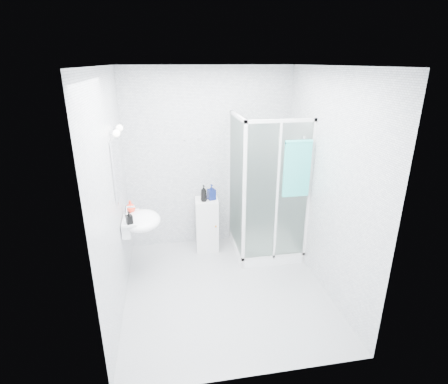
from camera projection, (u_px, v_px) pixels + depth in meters
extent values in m
cube|color=silver|center=(225.00, 191.00, 3.86)|extent=(2.40, 2.60, 2.60)
cube|color=#A8AAAC|center=(225.00, 289.00, 4.32)|extent=(2.40, 2.60, 0.01)
cube|color=silver|center=(225.00, 66.00, 3.41)|extent=(2.40, 2.60, 0.01)
cube|color=white|center=(264.00, 246.00, 5.20)|extent=(0.90, 0.90, 0.12)
cube|color=silver|center=(238.00, 116.00, 4.46)|extent=(0.04, 0.90, 0.04)
cube|color=silver|center=(281.00, 121.00, 4.13)|extent=(0.90, 0.04, 0.04)
cube|color=silver|center=(244.00, 200.00, 4.41)|extent=(0.04, 0.04, 2.00)
cube|color=white|center=(236.00, 186.00, 4.79)|extent=(0.02, 0.82, 1.84)
cube|color=white|center=(277.00, 195.00, 4.45)|extent=(0.82, 0.02, 1.84)
cube|color=silver|center=(277.00, 195.00, 4.46)|extent=(0.03, 0.04, 1.84)
cylinder|color=silver|center=(260.00, 155.00, 5.11)|extent=(0.02, 0.02, 1.00)
cylinder|color=silver|center=(262.00, 123.00, 4.92)|extent=(0.09, 0.05, 0.09)
cylinder|color=silver|center=(262.00, 174.00, 5.25)|extent=(0.12, 0.04, 0.12)
cylinder|color=silver|center=(303.00, 137.00, 4.21)|extent=(0.03, 0.05, 0.03)
cube|color=white|center=(127.00, 226.00, 4.28)|extent=(0.10, 0.40, 0.18)
ellipsoid|color=white|center=(142.00, 221.00, 4.30)|extent=(0.46, 0.56, 0.20)
cube|color=white|center=(132.00, 218.00, 4.26)|extent=(0.16, 0.50, 0.02)
cylinder|color=silver|center=(126.00, 212.00, 4.22)|extent=(0.04, 0.04, 0.16)
cylinder|color=silver|center=(130.00, 207.00, 4.21)|extent=(0.12, 0.02, 0.02)
cube|color=white|center=(117.00, 167.00, 4.01)|extent=(0.02, 0.60, 0.70)
cylinder|color=silver|center=(112.00, 133.00, 3.72)|extent=(0.05, 0.04, 0.04)
sphere|color=white|center=(116.00, 133.00, 3.73)|extent=(0.08, 0.08, 0.08)
cylinder|color=silver|center=(116.00, 128.00, 4.02)|extent=(0.05, 0.04, 0.04)
sphere|color=white|center=(119.00, 128.00, 4.02)|extent=(0.08, 0.08, 0.08)
cylinder|color=silver|center=(184.00, 139.00, 4.86)|extent=(0.02, 0.04, 0.02)
sphere|color=silver|center=(184.00, 140.00, 4.84)|extent=(0.03, 0.03, 0.03)
cylinder|color=silver|center=(199.00, 139.00, 4.90)|extent=(0.02, 0.04, 0.02)
sphere|color=silver|center=(199.00, 139.00, 4.87)|extent=(0.03, 0.03, 0.03)
cube|color=silver|center=(207.00, 224.00, 5.14)|extent=(0.35, 0.35, 0.78)
cube|color=silver|center=(208.00, 229.00, 4.99)|extent=(0.29, 0.03, 0.67)
sphere|color=#B16C19|center=(216.00, 226.00, 4.98)|extent=(0.03, 0.03, 0.03)
cube|color=#30B7B0|center=(297.00, 170.00, 4.33)|extent=(0.34, 0.04, 0.70)
cylinder|color=#30B7B0|center=(299.00, 142.00, 4.20)|extent=(0.34, 0.05, 0.05)
imported|color=black|center=(204.00, 193.00, 4.90)|extent=(0.11, 0.11, 0.24)
imported|color=navy|center=(211.00, 192.00, 4.96)|extent=(0.13, 0.13, 0.23)
imported|color=#FF361E|center=(130.00, 206.00, 4.36)|extent=(0.12, 0.12, 0.15)
imported|color=black|center=(129.00, 218.00, 4.05)|extent=(0.09, 0.09, 0.15)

